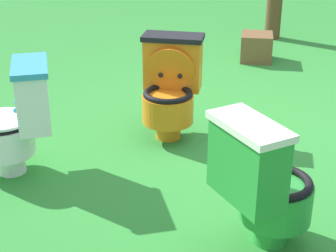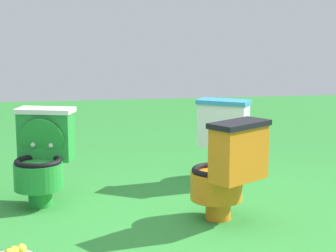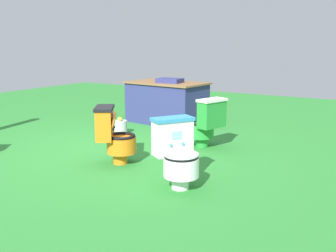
% 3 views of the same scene
% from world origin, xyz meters
% --- Properties ---
extents(ground, '(14.00, 14.00, 0.00)m').
position_xyz_m(ground, '(0.00, 0.00, 0.00)').
color(ground, '#2D8433').
extents(toilet_white, '(0.63, 0.60, 0.73)m').
position_xyz_m(toilet_white, '(1.55, -0.74, 0.37)').
color(toilet_white, white).
rests_on(toilet_white, ground).
extents(toilet_orange, '(0.63, 0.61, 0.73)m').
position_xyz_m(toilet_orange, '(0.47, -0.45, 0.37)').
color(toilet_orange, orange).
rests_on(toilet_orange, ground).
extents(toilet_green, '(0.59, 0.53, 0.73)m').
position_xyz_m(toilet_green, '(1.12, 0.83, 0.37)').
color(toilet_green, green).
rests_on(toilet_green, ground).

